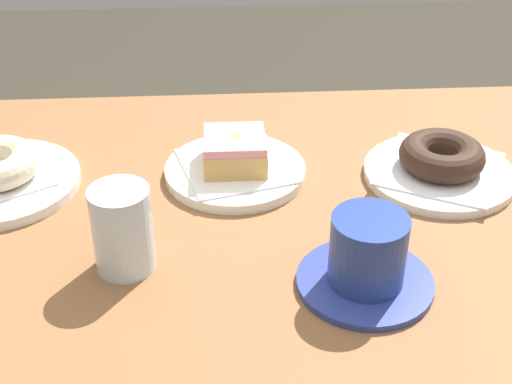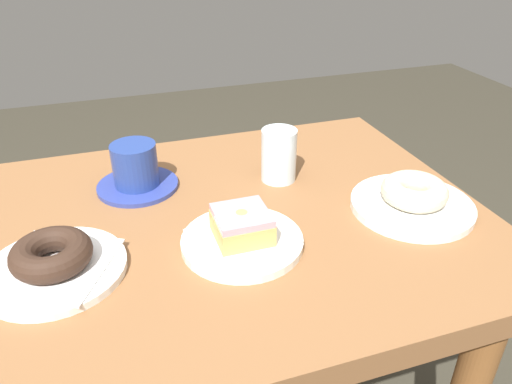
{
  "view_description": "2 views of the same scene",
  "coord_description": "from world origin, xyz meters",
  "px_view_note": "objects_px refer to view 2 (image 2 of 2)",
  "views": [
    {
      "loc": [
        0.08,
        0.77,
        1.29
      ],
      "look_at": [
        0.04,
        0.03,
        0.81
      ],
      "focal_mm": 51.9,
      "sensor_mm": 36.0,
      "label": 1
    },
    {
      "loc": [
        -0.12,
        -0.68,
        1.22
      ],
      "look_at": [
        0.1,
        -0.01,
        0.81
      ],
      "focal_mm": 34.21,
      "sensor_mm": 36.0,
      "label": 2
    }
  ],
  "objects_px": {
    "plate_sugar_ring": "(412,206)",
    "plate_glazed_square": "(242,242)",
    "plate_chocolate_ring": "(55,270)",
    "donut_sugar_ring": "(414,191)",
    "water_glass": "(279,155)",
    "donut_glazed_square": "(242,225)",
    "donut_chocolate_ring": "(51,254)",
    "coffee_cup": "(136,170)"
  },
  "relations": [
    {
      "from": "plate_sugar_ring",
      "to": "plate_glazed_square",
      "type": "distance_m",
      "value": 0.31
    },
    {
      "from": "plate_chocolate_ring",
      "to": "donut_sugar_ring",
      "type": "bearing_deg",
      "value": -1.16
    },
    {
      "from": "water_glass",
      "to": "donut_glazed_square",
      "type": "bearing_deg",
      "value": -124.97
    },
    {
      "from": "donut_sugar_ring",
      "to": "donut_chocolate_ring",
      "type": "height_order",
      "value": "donut_sugar_ring"
    },
    {
      "from": "plate_chocolate_ring",
      "to": "coffee_cup",
      "type": "xyz_separation_m",
      "value": [
        0.14,
        0.22,
        0.03
      ]
    },
    {
      "from": "donut_chocolate_ring",
      "to": "plate_glazed_square",
      "type": "bearing_deg",
      "value": -4.35
    },
    {
      "from": "plate_sugar_ring",
      "to": "water_glass",
      "type": "height_order",
      "value": "water_glass"
    },
    {
      "from": "donut_sugar_ring",
      "to": "water_glass",
      "type": "distance_m",
      "value": 0.26
    },
    {
      "from": "coffee_cup",
      "to": "plate_chocolate_ring",
      "type": "bearing_deg",
      "value": -123.22
    },
    {
      "from": "plate_sugar_ring",
      "to": "coffee_cup",
      "type": "height_order",
      "value": "coffee_cup"
    },
    {
      "from": "water_glass",
      "to": "donut_sugar_ring",
      "type": "bearing_deg",
      "value": -44.34
    },
    {
      "from": "plate_glazed_square",
      "to": "donut_chocolate_ring",
      "type": "bearing_deg",
      "value": 175.65
    },
    {
      "from": "plate_glazed_square",
      "to": "plate_chocolate_ring",
      "type": "distance_m",
      "value": 0.28
    },
    {
      "from": "plate_sugar_ring",
      "to": "donut_sugar_ring",
      "type": "bearing_deg",
      "value": 0.0
    },
    {
      "from": "plate_glazed_square",
      "to": "water_glass",
      "type": "relative_size",
      "value": 1.87
    },
    {
      "from": "donut_glazed_square",
      "to": "coffee_cup",
      "type": "relative_size",
      "value": 0.55
    },
    {
      "from": "donut_chocolate_ring",
      "to": "donut_sugar_ring",
      "type": "bearing_deg",
      "value": -1.16
    },
    {
      "from": "plate_sugar_ring",
      "to": "coffee_cup",
      "type": "relative_size",
      "value": 1.41
    },
    {
      "from": "coffee_cup",
      "to": "water_glass",
      "type": "bearing_deg",
      "value": -10.82
    },
    {
      "from": "donut_chocolate_ring",
      "to": "coffee_cup",
      "type": "bearing_deg",
      "value": 56.78
    },
    {
      "from": "plate_sugar_ring",
      "to": "plate_glazed_square",
      "type": "relative_size",
      "value": 1.11
    },
    {
      "from": "donut_glazed_square",
      "to": "plate_chocolate_ring",
      "type": "bearing_deg",
      "value": 175.65
    },
    {
      "from": "plate_chocolate_ring",
      "to": "water_glass",
      "type": "relative_size",
      "value": 1.98
    },
    {
      "from": "plate_glazed_square",
      "to": "water_glass",
      "type": "height_order",
      "value": "water_glass"
    },
    {
      "from": "water_glass",
      "to": "donut_chocolate_ring",
      "type": "bearing_deg",
      "value": -157.74
    },
    {
      "from": "plate_glazed_square",
      "to": "water_glass",
      "type": "bearing_deg",
      "value": 55.03
    },
    {
      "from": "plate_chocolate_ring",
      "to": "donut_chocolate_ring",
      "type": "distance_m",
      "value": 0.03
    },
    {
      "from": "plate_sugar_ring",
      "to": "donut_sugar_ring",
      "type": "distance_m",
      "value": 0.03
    },
    {
      "from": "plate_chocolate_ring",
      "to": "donut_chocolate_ring",
      "type": "xyz_separation_m",
      "value": [
        0.0,
        0.0,
        0.03
      ]
    },
    {
      "from": "plate_sugar_ring",
      "to": "donut_chocolate_ring",
      "type": "bearing_deg",
      "value": 178.84
    },
    {
      "from": "donut_glazed_square",
      "to": "water_glass",
      "type": "xyz_separation_m",
      "value": [
        0.13,
        0.19,
        0.01
      ]
    },
    {
      "from": "plate_chocolate_ring",
      "to": "donut_chocolate_ring",
      "type": "height_order",
      "value": "donut_chocolate_ring"
    },
    {
      "from": "donut_glazed_square",
      "to": "coffee_cup",
      "type": "height_order",
      "value": "coffee_cup"
    },
    {
      "from": "plate_chocolate_ring",
      "to": "water_glass",
      "type": "height_order",
      "value": "water_glass"
    },
    {
      "from": "donut_sugar_ring",
      "to": "donut_chocolate_ring",
      "type": "xyz_separation_m",
      "value": [
        -0.59,
        0.01,
        -0.0
      ]
    },
    {
      "from": "plate_sugar_ring",
      "to": "donut_glazed_square",
      "type": "xyz_separation_m",
      "value": [
        -0.31,
        -0.01,
        0.03
      ]
    },
    {
      "from": "donut_sugar_ring",
      "to": "donut_glazed_square",
      "type": "xyz_separation_m",
      "value": [
        -0.31,
        -0.01,
        0.0
      ]
    },
    {
      "from": "donut_sugar_ring",
      "to": "coffee_cup",
      "type": "bearing_deg",
      "value": 152.88
    },
    {
      "from": "donut_chocolate_ring",
      "to": "water_glass",
      "type": "distance_m",
      "value": 0.44
    },
    {
      "from": "donut_chocolate_ring",
      "to": "plate_chocolate_ring",
      "type": "bearing_deg",
      "value": 0.0
    },
    {
      "from": "plate_sugar_ring",
      "to": "donut_chocolate_ring",
      "type": "distance_m",
      "value": 0.59
    },
    {
      "from": "plate_chocolate_ring",
      "to": "water_glass",
      "type": "bearing_deg",
      "value": 22.26
    }
  ]
}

